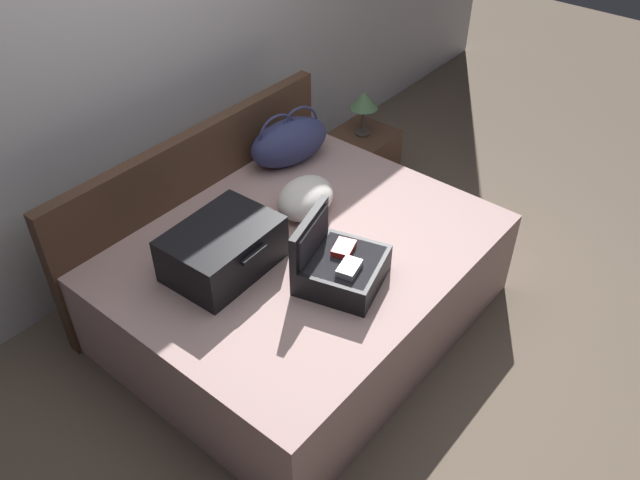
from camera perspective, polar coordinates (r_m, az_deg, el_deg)
ground_plane at (r=3.76m, az=3.35°, el=-9.58°), size 12.00×12.00×0.00m
back_wall at (r=3.98m, az=-16.00°, el=15.23°), size 8.00×0.10×2.60m
bed at (r=3.73m, az=-1.41°, el=-3.79°), size 1.99×1.59×0.56m
headboard at (r=4.08m, az=-10.40°, el=3.36°), size 2.03×0.08×0.95m
hard_case_large at (r=3.36m, az=-8.44°, el=-0.74°), size 0.58×0.45×0.25m
hard_case_medium at (r=3.27m, az=1.73°, el=-2.25°), size 0.49×0.48×0.35m
duffel_bag at (r=4.14m, az=-2.68°, el=8.53°), size 0.59×0.39×0.36m
pillow_near_headboard at (r=3.72m, az=-1.26°, el=3.67°), size 0.43×0.36×0.20m
nightstand at (r=4.82m, az=3.58°, el=6.72°), size 0.44×0.40×0.47m
table_lamp at (r=4.57m, az=3.83°, el=11.86°), size 0.19×0.19×0.32m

